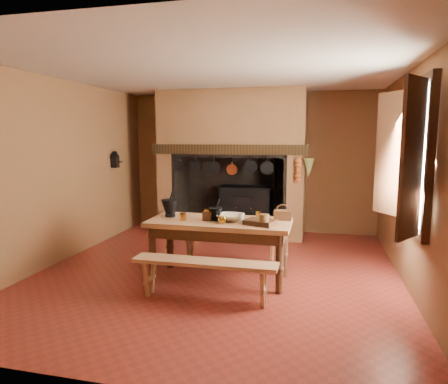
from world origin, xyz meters
name	(u,v)px	position (x,y,z in m)	size (l,w,h in m)	color
floor	(218,272)	(0.00, 0.00, 0.00)	(5.50, 5.50, 0.00)	maroon
ceiling	(218,71)	(0.00, 0.00, 2.80)	(5.50, 5.50, 0.00)	silver
back_wall	(251,162)	(0.00, 2.75, 1.40)	(5.00, 0.02, 2.80)	brown
wall_left	(60,171)	(-2.50, 0.00, 1.40)	(0.02, 5.50, 2.80)	brown
wall_right	(413,179)	(2.50, 0.00, 1.40)	(0.02, 5.50, 2.80)	brown
wall_front	(124,210)	(0.00, -2.75, 1.40)	(5.00, 0.02, 2.80)	brown
chimney_breast	(233,142)	(-0.30, 2.31, 1.81)	(2.95, 0.96, 2.80)	brown
iron_range	(246,209)	(-0.04, 2.45, 0.48)	(1.12, 0.55, 1.60)	black
hearth_pans	(195,227)	(-1.05, 2.22, 0.09)	(0.51, 0.62, 0.20)	#B17D29
hanging_pans	(225,167)	(-0.34, 1.81, 1.36)	(1.92, 0.29, 0.27)	black
onion_string	(298,171)	(1.00, 1.79, 1.33)	(0.12, 0.10, 0.46)	#B15920
herb_bunch	(309,168)	(1.18, 1.79, 1.38)	(0.20, 0.20, 0.35)	#5A642F
window	(408,156)	(2.35, -0.40, 1.70)	(0.39, 1.75, 1.76)	white
wall_coffee_mill	(115,158)	(-2.42, 1.55, 1.52)	(0.23, 0.16, 0.31)	black
work_table	(220,230)	(0.09, -0.28, 0.69)	(1.89, 0.84, 0.82)	#A7734C
bench_front	(204,271)	(0.09, -1.01, 0.36)	(1.72, 0.30, 0.49)	#A7734C
bench_back	(230,243)	(0.09, 0.38, 0.33)	(1.57, 0.27, 0.44)	#A7734C
mortar_large	(170,207)	(-0.64, -0.21, 0.95)	(0.24, 0.24, 0.41)	black
mortar_small	(216,214)	(0.05, -0.32, 0.91)	(0.17, 0.17, 0.29)	black
coffee_grinder	(208,215)	(-0.06, -0.33, 0.89)	(0.16, 0.12, 0.19)	#392112
brass_mug_a	(183,217)	(-0.38, -0.42, 0.87)	(0.09, 0.09, 0.10)	#B17D29
brass_mug_b	(258,214)	(0.56, 0.04, 0.86)	(0.08, 0.08, 0.09)	#B17D29
mixing_bowl	(231,218)	(0.25, -0.29, 0.86)	(0.36, 0.36, 0.09)	beige
stoneware_crock	(264,220)	(0.72, -0.51, 0.89)	(0.12, 0.12, 0.15)	brown
glass_jar	(241,219)	(0.41, -0.43, 0.88)	(0.08, 0.08, 0.13)	beige
wicker_basket	(283,215)	(0.91, -0.06, 0.89)	(0.23, 0.17, 0.22)	#442914
wooden_tray	(260,222)	(0.66, -0.43, 0.85)	(0.37, 0.27, 0.06)	#392112
brass_cup	(222,220)	(0.17, -0.47, 0.87)	(0.12, 0.12, 0.09)	#B17D29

